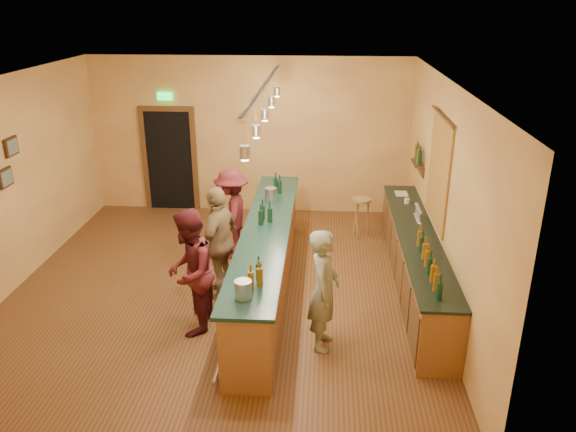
# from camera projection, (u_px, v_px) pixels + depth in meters

# --- Properties ---
(floor) EXTENTS (7.00, 7.00, 0.00)m
(floor) POSITION_uv_depth(u_px,v_px,m) (224.00, 288.00, 8.82)
(floor) COLOR #563218
(floor) RESTS_ON ground
(ceiling) EXTENTS (6.50, 7.00, 0.02)m
(ceiling) POSITION_uv_depth(u_px,v_px,m) (214.00, 81.00, 7.64)
(ceiling) COLOR silver
(ceiling) RESTS_ON wall_back
(wall_back) EXTENTS (6.50, 0.02, 3.20)m
(wall_back) POSITION_uv_depth(u_px,v_px,m) (250.00, 136.00, 11.48)
(wall_back) COLOR #BB7C46
(wall_back) RESTS_ON floor
(wall_front) EXTENTS (6.50, 0.02, 3.20)m
(wall_front) POSITION_uv_depth(u_px,v_px,m) (148.00, 320.00, 4.98)
(wall_front) COLOR #BB7C46
(wall_front) RESTS_ON floor
(wall_left) EXTENTS (0.02, 7.00, 3.20)m
(wall_left) POSITION_uv_depth(u_px,v_px,m) (5.00, 187.00, 8.43)
(wall_left) COLOR #BB7C46
(wall_left) RESTS_ON floor
(wall_right) EXTENTS (0.02, 7.00, 3.20)m
(wall_right) POSITION_uv_depth(u_px,v_px,m) (443.00, 197.00, 8.03)
(wall_right) COLOR #BB7C46
(wall_right) RESTS_ON floor
(doorway) EXTENTS (1.15, 0.09, 2.48)m
(doorway) POSITION_uv_depth(u_px,v_px,m) (170.00, 157.00, 11.74)
(doorway) COLOR black
(doorway) RESTS_ON wall_back
(tapestry) EXTENTS (0.03, 1.40, 1.60)m
(tapestry) POSITION_uv_depth(u_px,v_px,m) (439.00, 172.00, 8.31)
(tapestry) COLOR #95371D
(tapestry) RESTS_ON wall_right
(bottle_shelf) EXTENTS (0.17, 0.55, 0.54)m
(bottle_shelf) POSITION_uv_depth(u_px,v_px,m) (419.00, 157.00, 9.77)
(bottle_shelf) COLOR #4C3317
(bottle_shelf) RESTS_ON wall_right
(back_counter) EXTENTS (0.60, 4.55, 1.27)m
(back_counter) POSITION_uv_depth(u_px,v_px,m) (415.00, 261.00, 8.62)
(back_counter) COLOR brown
(back_counter) RESTS_ON floor
(tasting_bar) EXTENTS (0.73, 5.10, 1.38)m
(tasting_bar) POSITION_uv_depth(u_px,v_px,m) (267.00, 255.00, 8.55)
(tasting_bar) COLOR brown
(tasting_bar) RESTS_ON floor
(pendant_track) EXTENTS (0.11, 4.60, 0.50)m
(pendant_track) POSITION_uv_depth(u_px,v_px,m) (265.00, 98.00, 7.68)
(pendant_track) COLOR silver
(pendant_track) RESTS_ON ceiling
(bartender) EXTENTS (0.46, 0.64, 1.63)m
(bartender) POSITION_uv_depth(u_px,v_px,m) (324.00, 290.00, 7.10)
(bartender) COLOR gray
(bartender) RESTS_ON floor
(customer_a) EXTENTS (0.67, 0.86, 1.74)m
(customer_a) POSITION_uv_depth(u_px,v_px,m) (190.00, 272.00, 7.43)
(customer_a) COLOR #59191E
(customer_a) RESTS_ON floor
(customer_b) EXTENTS (0.69, 1.09, 1.73)m
(customer_b) POSITION_uv_depth(u_px,v_px,m) (220.00, 243.00, 8.33)
(customer_b) COLOR #997A51
(customer_b) RESTS_ON floor
(customer_c) EXTENTS (0.59, 1.02, 1.58)m
(customer_c) POSITION_uv_depth(u_px,v_px,m) (232.00, 214.00, 9.64)
(customer_c) COLOR #59191E
(customer_c) RESTS_ON floor
(bar_stool) EXTENTS (0.37, 0.37, 0.76)m
(bar_stool) POSITION_uv_depth(u_px,v_px,m) (361.00, 206.00, 10.49)
(bar_stool) COLOR olive
(bar_stool) RESTS_ON floor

